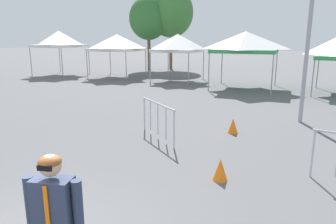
{
  "coord_description": "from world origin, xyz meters",
  "views": [
    {
      "loc": [
        3.31,
        -2.42,
        2.94
      ],
      "look_at": [
        0.5,
        3.8,
        1.3
      ],
      "focal_mm": 33.73,
      "sensor_mm": 36.0,
      "label": 1
    }
  ],
  "objects": [
    {
      "name": "crowd_barrier_mid_lot",
      "position": [
        -0.64,
        5.58,
        0.75
      ],
      "size": [
        1.68,
        1.34,
        1.08
      ],
      "color": "#B7BABF",
      "rests_on": "ground"
    },
    {
      "name": "person_foreground",
      "position": [
        0.99,
        -0.2,
        1.03
      ],
      "size": [
        0.63,
        0.34,
        1.78
      ],
      "color": "#33384C",
      "rests_on": "ground"
    },
    {
      "name": "tree_behind_tents_left",
      "position": [
        -10.18,
        23.25,
        4.49
      ],
      "size": [
        3.42,
        3.42,
        6.38
      ],
      "color": "brown",
      "rests_on": "ground"
    },
    {
      "name": "canopy_tent_behind_right",
      "position": [
        -9.69,
        17.31,
        2.51
      ],
      "size": [
        3.46,
        3.46,
        3.09
      ],
      "color": "#9E9EA3",
      "rests_on": "ground"
    },
    {
      "name": "canopy_tent_behind_left",
      "position": [
        -14.58,
        16.78,
        2.75
      ],
      "size": [
        3.21,
        3.21,
        3.37
      ],
      "color": "#9E9EA3",
      "rests_on": "ground"
    },
    {
      "name": "tree_behind_tents_center",
      "position": [
        -8.56,
        24.45,
        5.01
      ],
      "size": [
        3.97,
        3.97,
        7.21
      ],
      "color": "brown",
      "rests_on": "ground"
    },
    {
      "name": "canopy_tent_far_right",
      "position": [
        -0.22,
        16.06,
        2.63
      ],
      "size": [
        3.66,
        3.66,
        3.21
      ],
      "color": "#9E9EA3",
      "rests_on": "ground"
    },
    {
      "name": "traffic_cone_near_barrier",
      "position": [
        1.79,
        3.6,
        0.23
      ],
      "size": [
        0.32,
        0.32,
        0.47
      ],
      "primitive_type": "cone",
      "color": "orange",
      "rests_on": "ground"
    },
    {
      "name": "canopy_tent_far_left",
      "position": [
        -4.97,
        17.44,
        2.51
      ],
      "size": [
        2.95,
        2.95,
        3.1
      ],
      "color": "#9E9EA3",
      "rests_on": "ground"
    },
    {
      "name": "traffic_cone_lot_center",
      "position": [
        1.27,
        7.01,
        0.24
      ],
      "size": [
        0.32,
        0.32,
        0.47
      ],
      "primitive_type": "cone",
      "color": "orange",
      "rests_on": "ground"
    }
  ]
}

